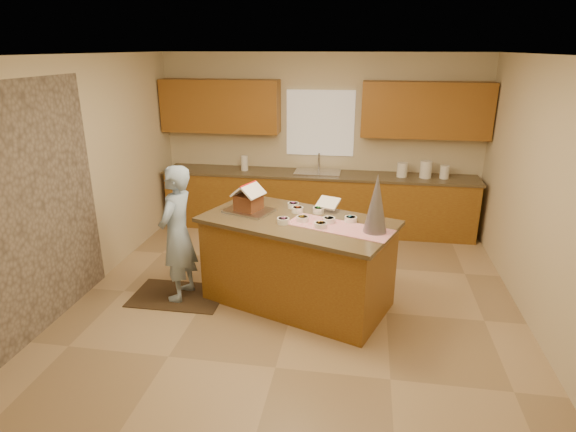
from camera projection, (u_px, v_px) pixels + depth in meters
The scene contains 28 objects.
floor at pixel (294, 305), 5.43m from camera, with size 5.50×5.50×0.00m, color tan.
ceiling at pixel (295, 55), 4.52m from camera, with size 5.50×5.50×0.00m, color silver.
wall_back at pixel (320, 142), 7.53m from camera, with size 5.50×5.50×0.00m, color beige.
wall_front at pixel (214, 345), 2.42m from camera, with size 5.50×5.50×0.00m, color beige.
wall_left at pixel (74, 181), 5.35m from camera, with size 5.50×5.50×0.00m, color beige.
wall_right at pixel (551, 203), 4.60m from camera, with size 5.50×5.50×0.00m, color beige.
stone_accent at pixel (30, 213), 4.64m from camera, with size 2.50×2.50×0.00m, color gray.
window_curtain at pixel (320, 123), 7.40m from camera, with size 1.05×0.03×1.00m, color white.
back_counter_base at pixel (317, 203), 7.56m from camera, with size 4.80×0.60×0.88m, color brown.
back_counter_top at pixel (318, 174), 7.40m from camera, with size 4.85×0.63×0.04m, color brown.
upper_cabinet_left at pixel (220, 106), 7.41m from camera, with size 1.85×0.35×0.80m, color brown.
upper_cabinet_right at pixel (426, 110), 6.95m from camera, with size 1.85×0.35×0.80m, color brown.
sink at pixel (318, 175), 7.41m from camera, with size 0.70×0.45×0.12m, color silver.
faucet at pixel (319, 162), 7.52m from camera, with size 0.03×0.03×0.28m, color silver.
island_base at pixel (297, 263), 5.35m from camera, with size 1.97×0.98×0.96m, color brown.
island_top at pixel (298, 221), 5.18m from camera, with size 2.06×1.07×0.04m, color brown.
table_runner at pixel (339, 227), 4.94m from camera, with size 1.09×0.39×0.01m, color #B50C2B.
baking_tray at pixel (249, 211), 5.40m from camera, with size 0.50×0.37×0.03m, color silver.
cookbook at pixel (328, 203), 5.40m from camera, with size 0.24×0.02×0.20m, color white.
tinsel_tree at pixel (376, 204), 4.72m from camera, with size 0.24×0.24×0.60m, color #A2A1AC.
rug at pixel (178, 296), 5.62m from camera, with size 1.06×0.69×0.01m, color black.
boy at pixel (177, 234), 5.35m from camera, with size 0.57×0.37×1.56m, color #8DA8C8.
canister_a at pixel (402, 170), 7.17m from camera, with size 0.16×0.16×0.21m, color white.
canister_b at pixel (426, 169), 7.11m from camera, with size 0.18×0.18×0.25m, color white.
canister_c at pixel (445, 172), 7.08m from camera, with size 0.14×0.14×0.20m, color white.
paper_towel at pixel (244, 163), 7.53m from camera, with size 0.11×0.11×0.23m, color white.
gingerbread_house at pixel (249, 200), 5.36m from camera, with size 0.39×0.39×0.31m.
candy_bowls at pixel (312, 216), 5.18m from camera, with size 0.84×0.73×0.06m.
Camera 1 is at (0.70, -4.72, 2.77)m, focal length 29.80 mm.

